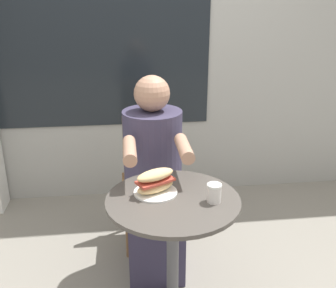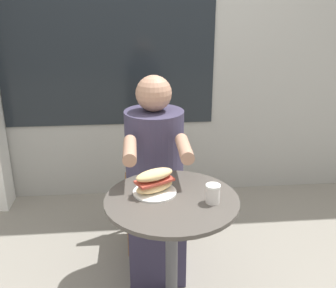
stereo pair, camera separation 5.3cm
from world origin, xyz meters
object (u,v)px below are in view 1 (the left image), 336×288
Objects in this scene: seated_diner at (154,190)px; diner_chair at (149,168)px; cafe_table at (173,236)px; drink_cup at (214,193)px; sandwich_on_plate at (155,183)px.

diner_chair is at bearing -89.61° from seated_diner.
diner_chair is 0.72× the size of seated_diner.
seated_diner reaches higher than diner_chair.
diner_chair is at bearing 93.14° from cafe_table.
diner_chair is 0.35m from seated_diner.
drink_cup is at bearing -16.51° from cafe_table.
drink_cup is (0.26, -0.12, -0.01)m from sandwich_on_plate.
cafe_table is 8.41× the size of drink_cup.
sandwich_on_plate is at bearing 87.02° from seated_diner.
cafe_table is at bearing -40.28° from sandwich_on_plate.
sandwich_on_plate is 0.28m from drink_cup.
seated_diner is (-0.00, -0.35, 0.01)m from diner_chair.
cafe_table is 0.28m from sandwich_on_plate.
drink_cup is at bearing 113.00° from seated_diner.
diner_chair is 0.97m from drink_cup.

